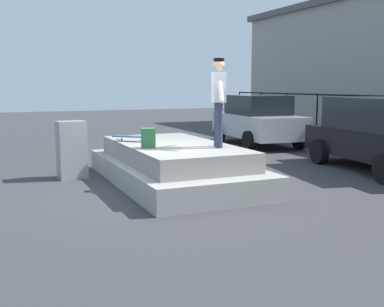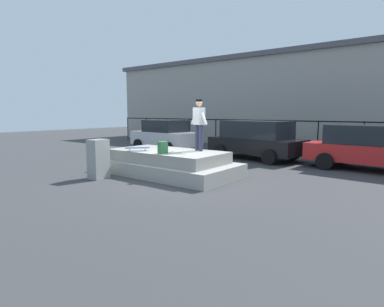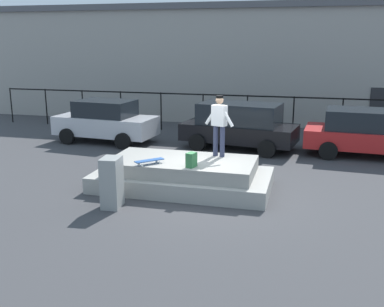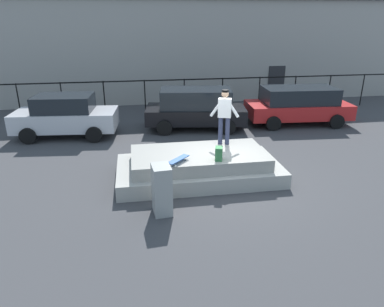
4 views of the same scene
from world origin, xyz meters
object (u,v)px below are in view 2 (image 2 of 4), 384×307
object	(u,v)px
utility_box	(98,159)
car_silver_sedan_near	(165,135)
backpack	(163,148)
skateboarder	(199,121)
car_red_hatchback_far	(375,147)
skateboard	(137,148)
car_black_hatchback_mid	(256,139)

from	to	relation	value
utility_box	car_silver_sedan_near	bearing A→B (deg)	111.11
backpack	utility_box	xyz separation A→B (m)	(-1.73, -1.21, -0.39)
skateboarder	car_red_hatchback_far	xyz separation A→B (m)	(4.68, 4.55, -0.94)
car_red_hatchback_far	car_silver_sedan_near	bearing A→B (deg)	-178.78
backpack	utility_box	size ratio (longest dim) A/B	0.30
skateboard	car_black_hatchback_mid	xyz separation A→B (m)	(1.53, 5.86, -0.01)
car_silver_sedan_near	utility_box	distance (m)	7.63
backpack	utility_box	distance (m)	2.14
utility_box	backpack	bearing A→B (deg)	29.87
car_silver_sedan_near	car_black_hatchback_mid	world-z (taller)	car_black_hatchback_mid
car_black_hatchback_mid	skateboarder	bearing A→B (deg)	-88.65
car_red_hatchback_far	skateboard	bearing A→B (deg)	-137.07
skateboarder	car_silver_sedan_near	world-z (taller)	skateboarder
car_red_hatchback_far	skateboarder	bearing A→B (deg)	-135.83
skateboarder	car_silver_sedan_near	xyz separation A→B (m)	(-5.56, 4.33, -0.97)
skateboard	backpack	xyz separation A→B (m)	(1.16, 0.02, 0.09)
car_red_hatchback_far	car_black_hatchback_mid	bearing A→B (deg)	-179.79
skateboard	car_silver_sedan_near	size ratio (longest dim) A/B	0.17
skateboard	car_red_hatchback_far	size ratio (longest dim) A/B	0.15
skateboard	backpack	distance (m)	1.17
car_red_hatchback_far	backpack	bearing A→B (deg)	-131.36
car_silver_sedan_near	car_red_hatchback_far	distance (m)	10.25
skateboarder	car_black_hatchback_mid	size ratio (longest dim) A/B	0.38
car_silver_sedan_near	car_red_hatchback_far	world-z (taller)	car_silver_sedan_near
skateboarder	skateboard	size ratio (longest dim) A/B	2.39
skateboard	car_red_hatchback_far	distance (m)	8.63
skateboard	utility_box	size ratio (longest dim) A/B	0.57
skateboard	utility_box	xyz separation A→B (m)	(-0.57, -1.19, -0.30)
backpack	car_black_hatchback_mid	xyz separation A→B (m)	(0.36, 5.84, -0.10)
backpack	skateboard	bearing A→B (deg)	-72.54
car_red_hatchback_far	utility_box	size ratio (longest dim) A/B	3.73
backpack	car_silver_sedan_near	xyz separation A→B (m)	(-5.09, 5.64, -0.15)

